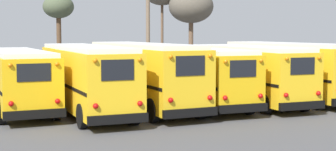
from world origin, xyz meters
TOP-DOWN VIEW (x-y plane):
  - ground_plane at (0.00, 0.00)m, footprint 160.00×160.00m
  - school_bus_0 at (-7.40, 1.04)m, footprint 2.90×9.98m
  - school_bus_1 at (-4.44, -0.81)m, footprint 2.62×10.75m
  - school_bus_2 at (-1.48, -0.65)m, footprint 3.10×10.57m
  - school_bus_3 at (1.48, -0.76)m, footprint 2.50×9.62m
  - school_bus_4 at (4.44, -0.84)m, footprint 2.57×9.84m
  - school_bus_5 at (7.40, -0.28)m, footprint 2.88×10.28m
  - utility_pole at (3.66, 13.03)m, footprint 1.80×0.31m
  - bare_tree_0 at (-1.59, 22.75)m, footprint 2.84×2.84m
  - bare_tree_1 at (9.02, 16.71)m, footprint 3.97×3.97m

SIDE VIEW (x-z plane):
  - ground_plane at x=0.00m, z-range 0.00..0.00m
  - school_bus_0 at x=-7.40m, z-range 0.15..3.15m
  - school_bus_3 at x=1.48m, z-range 0.15..3.20m
  - school_bus_4 at x=4.44m, z-range 0.14..3.26m
  - school_bus_1 at x=-4.44m, z-range 0.14..3.38m
  - school_bus_5 at x=7.40m, z-range 0.14..3.41m
  - school_bus_2 at x=-1.48m, z-range 0.15..3.47m
  - utility_pole at x=3.66m, z-range 0.13..7.84m
  - bare_tree_0 at x=-1.59m, z-range 2.37..9.62m
  - bare_tree_1 at x=9.02m, z-range 2.26..9.90m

